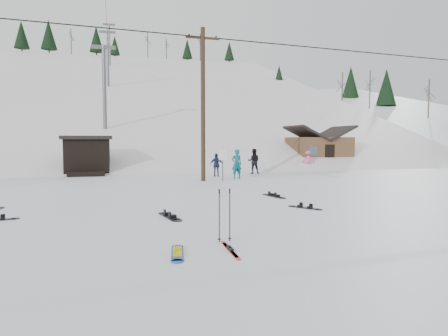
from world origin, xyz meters
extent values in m
plane|color=silver|center=(0.00, 0.00, 0.00)|extent=(200.00, 200.00, 0.00)
cube|color=white|center=(0.00, 55.00, -12.00)|extent=(60.00, 85.24, 65.97)
cube|color=silver|center=(38.00, 50.00, -11.00)|extent=(45.66, 93.98, 54.59)
cylinder|color=#3A2819|center=(2.00, 14.00, 4.50)|extent=(0.26, 0.26, 9.00)
cube|color=#3A2819|center=(2.00, 14.00, 8.40)|extent=(2.00, 0.12, 0.12)
cylinder|color=black|center=(2.00, 14.00, 8.52)|extent=(0.08, 0.08, 0.12)
cylinder|color=#595B60|center=(3.10, 13.60, 0.90)|extent=(0.07, 0.07, 1.80)
cube|color=white|center=(3.10, 13.56, 1.55)|extent=(0.50, 0.04, 0.60)
cube|color=black|center=(-5.00, 21.00, 1.25)|extent=(3.00, 3.00, 2.50)
cube|color=black|center=(-5.00, 21.00, 2.62)|extent=(3.40, 3.40, 0.25)
cube|color=black|center=(-5.00, 19.20, 0.15)|extent=(2.40, 1.20, 0.30)
cylinder|color=#595B60|center=(-4.00, 30.00, 7.25)|extent=(0.36, 0.36, 8.00)
cube|color=#595B60|center=(-4.00, 30.00, 11.05)|extent=(2.20, 0.30, 0.30)
cylinder|color=#595B60|center=(-4.00, 50.00, 13.75)|extent=(0.36, 0.36, 8.00)
cube|color=#595B60|center=(-4.00, 50.00, 17.55)|extent=(2.20, 0.30, 0.30)
cylinder|color=#595B60|center=(-4.00, 70.00, 20.25)|extent=(0.36, 0.36, 8.00)
cube|color=#595B60|center=(-4.00, 70.00, 24.05)|extent=(2.20, 0.30, 0.30)
cube|color=brown|center=(15.00, 24.00, 1.35)|extent=(5.00, 4.00, 2.70)
cube|color=black|center=(13.65, 24.00, 3.05)|extent=(2.69, 4.40, 1.43)
cube|color=black|center=(16.35, 24.00, 3.05)|extent=(2.69, 4.40, 1.43)
cube|color=black|center=(15.00, 21.98, 1.10)|extent=(0.90, 0.06, 1.90)
cube|color=blue|center=(-1.74, -0.91, 0.01)|extent=(0.42, 1.15, 0.02)
cylinder|color=blue|center=(-1.66, -0.35, 0.01)|extent=(0.26, 0.26, 0.02)
cylinder|color=blue|center=(-1.83, -1.46, 0.01)|extent=(0.26, 0.26, 0.02)
cube|color=gold|center=(-1.71, -0.71, 0.06)|extent=(0.20, 0.16, 0.07)
cube|color=gold|center=(-1.77, -1.11, 0.06)|extent=(0.20, 0.16, 0.07)
cube|color=red|center=(-0.58, -1.01, 0.01)|extent=(0.12, 1.37, 0.02)
cube|color=black|center=(-0.58, -1.01, 0.05)|extent=(0.08, 0.25, 0.06)
cube|color=red|center=(-0.58, -0.87, 0.01)|extent=(0.12, 1.37, 0.02)
cube|color=black|center=(-0.58, -0.87, 0.05)|extent=(0.08, 0.25, 0.06)
cylinder|color=black|center=(-0.62, -0.13, 0.62)|extent=(0.02, 0.02, 1.24)
cylinder|color=black|center=(-0.62, -0.13, 0.06)|extent=(0.09, 0.09, 0.01)
cylinder|color=black|center=(-0.62, -0.13, 1.22)|extent=(0.04, 0.04, 0.11)
cylinder|color=black|center=(-0.36, -0.13, 0.62)|extent=(0.02, 0.02, 1.24)
cylinder|color=black|center=(-0.36, -0.13, 0.06)|extent=(0.09, 0.09, 0.01)
cylinder|color=black|center=(-0.36, -0.13, 1.22)|extent=(0.04, 0.04, 0.11)
cylinder|color=black|center=(-6.03, 4.18, 0.01)|extent=(0.25, 0.25, 0.02)
cube|color=black|center=(-6.37, 4.11, 0.06)|extent=(0.16, 0.20, 0.07)
cube|color=black|center=(-1.38, 3.23, 0.01)|extent=(0.58, 1.38, 0.03)
cylinder|color=black|center=(-1.51, 3.89, 0.01)|extent=(0.31, 0.31, 0.03)
cylinder|color=black|center=(-1.24, 2.57, 0.01)|extent=(0.31, 0.31, 0.03)
cube|color=black|center=(-1.43, 3.47, 0.07)|extent=(0.25, 0.21, 0.09)
cube|color=black|center=(-1.33, 2.99, 0.07)|extent=(0.25, 0.21, 0.09)
cylinder|color=black|center=(-7.05, 6.48, 0.01)|extent=(0.31, 0.31, 0.03)
cube|color=black|center=(3.52, 3.66, 0.01)|extent=(0.83, 1.06, 0.02)
cylinder|color=black|center=(3.83, 3.20, 0.01)|extent=(0.25, 0.25, 0.02)
cylinder|color=black|center=(3.21, 4.12, 0.01)|extent=(0.25, 0.25, 0.02)
cube|color=black|center=(3.63, 3.49, 0.06)|extent=(0.23, 0.21, 0.07)
cube|color=black|center=(3.41, 3.83, 0.06)|extent=(0.23, 0.21, 0.07)
cube|color=black|center=(3.57, 6.70, 0.01)|extent=(0.57, 1.33, 0.03)
cylinder|color=black|center=(3.43, 7.33, 0.01)|extent=(0.30, 0.30, 0.03)
cylinder|color=black|center=(3.71, 6.07, 0.01)|extent=(0.30, 0.30, 0.03)
cube|color=black|center=(3.52, 6.93, 0.07)|extent=(0.24, 0.20, 0.08)
cube|color=black|center=(3.62, 6.47, 0.07)|extent=(0.24, 0.20, 0.08)
imported|color=#0A616D|center=(4.35, 14.87, 0.93)|extent=(0.71, 0.50, 1.86)
imported|color=black|center=(6.65, 18.17, 0.91)|extent=(1.06, 0.94, 1.81)
imported|color=#DD4E8E|center=(12.31, 20.76, 0.78)|extent=(1.11, 0.79, 1.56)
imported|color=#1C2447|center=(3.46, 16.58, 0.77)|extent=(0.97, 0.59, 1.55)
camera|label=1|loc=(-2.95, -9.27, 2.43)|focal=32.00mm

